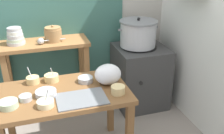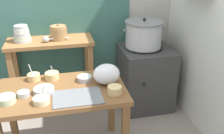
{
  "view_description": "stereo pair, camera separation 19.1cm",
  "coord_description": "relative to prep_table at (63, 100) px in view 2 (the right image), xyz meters",
  "views": [
    {
      "loc": [
        -0.27,
        -1.96,
        1.8
      ],
      "look_at": [
        0.39,
        0.13,
        0.82
      ],
      "focal_mm": 41.28,
      "sensor_mm": 36.0,
      "label": 1
    },
    {
      "loc": [
        -0.08,
        -2.01,
        1.8
      ],
      "look_at": [
        0.39,
        0.13,
        0.82
      ],
      "focal_mm": 41.28,
      "sensor_mm": 36.0,
      "label": 2
    }
  ],
  "objects": [
    {
      "name": "wall_right",
      "position": [
        1.49,
        0.22,
        0.69
      ],
      "size": [
        0.3,
        3.2,
        2.6
      ],
      "color": "silver",
      "rests_on": "ground"
    },
    {
      "name": "prep_table",
      "position": [
        0.0,
        0.0,
        0.0
      ],
      "size": [
        1.1,
        0.66,
        0.72
      ],
      "color": "brown",
      "rests_on": "ground"
    },
    {
      "name": "back_shelf_table",
      "position": [
        -0.09,
        0.85,
        0.07
      ],
      "size": [
        0.96,
        0.4,
        0.9
      ],
      "color": "#9E6B3D",
      "rests_on": "ground"
    },
    {
      "name": "stove_block",
      "position": [
        1.02,
        0.72,
        -0.23
      ],
      "size": [
        0.6,
        0.61,
        0.78
      ],
      "color": "#383838",
      "rests_on": "ground"
    },
    {
      "name": "steamer_pot",
      "position": [
        0.98,
        0.74,
        0.32
      ],
      "size": [
        0.49,
        0.44,
        0.34
      ],
      "color": "#B7BABF",
      "rests_on": "stove_block"
    },
    {
      "name": "clay_pot",
      "position": [
        0.02,
        0.85,
        0.37
      ],
      "size": [
        0.19,
        0.19,
        0.18
      ],
      "color": "#A37A4C",
      "rests_on": "back_shelf_table"
    },
    {
      "name": "bowl_stack_enamel",
      "position": [
        -0.38,
        0.86,
        0.37
      ],
      "size": [
        0.19,
        0.19,
        0.18
      ],
      "color": "#B7BABF",
      "rests_on": "back_shelf_table"
    },
    {
      "name": "ladle",
      "position": [
        -0.11,
        0.77,
        0.33
      ],
      "size": [
        0.3,
        0.07,
        0.07
      ],
      "color": "#B7BABF",
      "rests_on": "back_shelf_table"
    },
    {
      "name": "serving_tray",
      "position": [
        0.12,
        -0.17,
        0.12
      ],
      "size": [
        0.4,
        0.28,
        0.01
      ],
      "primitive_type": "cube",
      "color": "slate",
      "rests_on": "prep_table"
    },
    {
      "name": "plastic_bag",
      "position": [
        0.4,
        0.03,
        0.2
      ],
      "size": [
        0.24,
        0.21,
        0.18
      ],
      "primitive_type": "ellipsoid",
      "color": "white",
      "rests_on": "prep_table"
    },
    {
      "name": "prep_bowl_0",
      "position": [
        -0.16,
        -0.19,
        0.14
      ],
      "size": [
        0.13,
        0.13,
        0.15
      ],
      "color": "beige",
      "rests_on": "prep_table"
    },
    {
      "name": "prep_bowl_1",
      "position": [
        -0.43,
        -0.12,
        0.14
      ],
      "size": [
        0.15,
        0.15,
        0.05
      ],
      "color": "#B7D1AD",
      "rests_on": "prep_table"
    },
    {
      "name": "prep_bowl_2",
      "position": [
        -0.15,
        -0.03,
        0.14
      ],
      "size": [
        0.17,
        0.17,
        0.04
      ],
      "color": "#B7BABF",
      "rests_on": "prep_table"
    },
    {
      "name": "prep_bowl_3",
      "position": [
        -0.31,
        -0.05,
        0.13
      ],
      "size": [
        0.1,
        0.1,
        0.04
      ],
      "color": "#B7BABF",
      "rests_on": "prep_table"
    },
    {
      "name": "prep_bowl_4",
      "position": [
        0.43,
        -0.17,
        0.15
      ],
      "size": [
        0.12,
        0.12,
        0.07
      ],
      "color": "#E5C684",
      "rests_on": "prep_table"
    },
    {
      "name": "prep_bowl_5",
      "position": [
        -0.24,
        0.24,
        0.14
      ],
      "size": [
        0.11,
        0.11,
        0.16
      ],
      "color": "#E5C684",
      "rests_on": "prep_table"
    },
    {
      "name": "prep_bowl_6",
      "position": [
        -0.08,
        0.23,
        0.15
      ],
      "size": [
        0.13,
        0.13,
        0.15
      ],
      "color": "#E5C684",
      "rests_on": "prep_table"
    },
    {
      "name": "prep_bowl_7",
      "position": [
        0.21,
        0.12,
        0.14
      ],
      "size": [
        0.14,
        0.14,
        0.05
      ],
      "color": "#B7BABF",
      "rests_on": "prep_table"
    }
  ]
}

